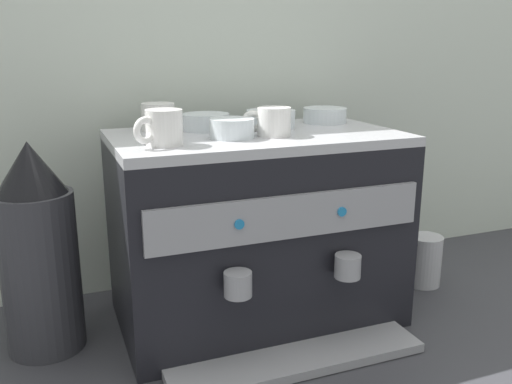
% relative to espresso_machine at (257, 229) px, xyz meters
% --- Properties ---
extents(ground_plane, '(4.00, 4.00, 0.00)m').
position_rel_espresso_machine_xyz_m(ground_plane, '(0.00, 0.00, -0.22)').
color(ground_plane, '#38383D').
extents(tiled_backsplash_wall, '(2.80, 0.03, 1.15)m').
position_rel_espresso_machine_xyz_m(tiled_backsplash_wall, '(0.00, 0.30, 0.35)').
color(tiled_backsplash_wall, silver).
rests_on(tiled_backsplash_wall, ground_plane).
extents(espresso_machine, '(0.65, 0.48, 0.45)m').
position_rel_espresso_machine_xyz_m(espresso_machine, '(0.00, 0.00, 0.00)').
color(espresso_machine, black).
rests_on(espresso_machine, ground_plane).
extents(ceramic_cup_0, '(0.11, 0.08, 0.07)m').
position_rel_espresso_machine_xyz_m(ceramic_cup_0, '(-0.23, -0.08, 0.26)').
color(ceramic_cup_0, white).
rests_on(ceramic_cup_0, espresso_machine).
extents(ceramic_cup_1, '(0.08, 0.11, 0.06)m').
position_rel_espresso_machine_xyz_m(ceramic_cup_1, '(-0.20, 0.13, 0.26)').
color(ceramic_cup_1, white).
rests_on(ceramic_cup_1, espresso_machine).
extents(ceramic_cup_2, '(0.10, 0.07, 0.06)m').
position_rel_espresso_machine_xyz_m(ceramic_cup_2, '(0.02, -0.05, 0.26)').
color(ceramic_cup_2, white).
rests_on(ceramic_cup_2, espresso_machine).
extents(ceramic_bowl_0, '(0.10, 0.10, 0.04)m').
position_rel_espresso_machine_xyz_m(ceramic_bowl_0, '(-0.07, -0.04, 0.25)').
color(ceramic_bowl_0, silver).
rests_on(ceramic_bowl_0, espresso_machine).
extents(ceramic_bowl_1, '(0.11, 0.11, 0.04)m').
position_rel_espresso_machine_xyz_m(ceramic_bowl_1, '(-0.09, 0.09, 0.25)').
color(ceramic_bowl_1, silver).
rests_on(ceramic_bowl_1, espresso_machine).
extents(ceramic_bowl_2, '(0.12, 0.12, 0.04)m').
position_rel_espresso_machine_xyz_m(ceramic_bowl_2, '(0.06, 0.06, 0.25)').
color(ceramic_bowl_2, silver).
rests_on(ceramic_bowl_2, espresso_machine).
extents(ceramic_bowl_3, '(0.11, 0.11, 0.04)m').
position_rel_espresso_machine_xyz_m(ceramic_bowl_3, '(0.23, 0.10, 0.25)').
color(ceramic_bowl_3, silver).
rests_on(ceramic_bowl_3, espresso_machine).
extents(coffee_grinder, '(0.16, 0.16, 0.46)m').
position_rel_espresso_machine_xyz_m(coffee_grinder, '(-0.48, 0.04, -0.00)').
color(coffee_grinder, '#333338').
rests_on(coffee_grinder, ground_plane).
extents(milk_pitcher, '(0.09, 0.09, 0.14)m').
position_rel_espresso_machine_xyz_m(milk_pitcher, '(0.50, 0.01, -0.15)').
color(milk_pitcher, '#B7B7BC').
rests_on(milk_pitcher, ground_plane).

